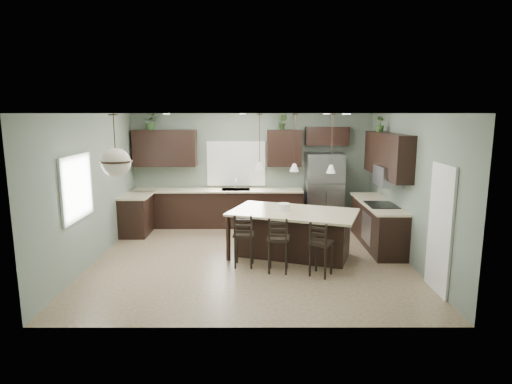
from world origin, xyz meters
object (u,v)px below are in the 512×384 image
object	(u,v)px
serving_dish	(284,207)
plant_back_left	(151,122)
kitchen_island	(293,234)
bar_stool_center	(278,244)
refrigerator	(324,190)
bar_stool_right	(321,249)
bar_stool_left	(244,240)

from	to	relation	value
serving_dish	plant_back_left	size ratio (longest dim) A/B	0.60
kitchen_island	bar_stool_center	xyz separation A→B (m)	(-0.34, -0.81, 0.05)
refrigerator	bar_stool_center	distance (m)	3.36
serving_dish	bar_stool_right	xyz separation A→B (m)	(0.59, -1.06, -0.51)
kitchen_island	bar_stool_left	xyz separation A→B (m)	(-0.95, -0.54, 0.04)
refrigerator	kitchen_island	distance (m)	2.50
serving_dish	bar_stool_left	size ratio (longest dim) A/B	0.24
serving_dish	bar_stool_right	world-z (taller)	serving_dish
bar_stool_center	plant_back_left	distance (m)	4.87
kitchen_island	serving_dish	distance (m)	0.57
refrigerator	plant_back_left	distance (m)	4.56
bar_stool_left	plant_back_left	size ratio (longest dim) A/B	2.55
kitchen_island	plant_back_left	size ratio (longest dim) A/B	6.02
bar_stool_right	plant_back_left	world-z (taller)	plant_back_left
bar_stool_center	serving_dish	bearing A→B (deg)	86.61
refrigerator	bar_stool_left	bearing A→B (deg)	-124.09
refrigerator	bar_stool_right	size ratio (longest dim) A/B	1.89
kitchen_island	serving_dish	world-z (taller)	serving_dish
refrigerator	serving_dish	xyz separation A→B (m)	(-1.13, -2.20, 0.07)
bar_stool_right	bar_stool_left	bearing A→B (deg)	-168.24
kitchen_island	plant_back_left	world-z (taller)	plant_back_left
bar_stool_left	refrigerator	bearing A→B (deg)	60.33
kitchen_island	bar_stool_left	world-z (taller)	bar_stool_left
refrigerator	serving_dish	distance (m)	2.48
kitchen_island	bar_stool_center	distance (m)	0.88
kitchen_island	bar_stool_center	size ratio (longest dim) A/B	2.34
bar_stool_right	serving_dish	bearing A→B (deg)	149.48
serving_dish	plant_back_left	distance (m)	4.23
refrigerator	plant_back_left	world-z (taller)	plant_back_left
bar_stool_left	serving_dish	bearing A→B (deg)	42.66
bar_stool_left	bar_stool_right	xyz separation A→B (m)	(1.35, -0.46, -0.02)
kitchen_island	bar_stool_right	bearing A→B (deg)	-48.92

